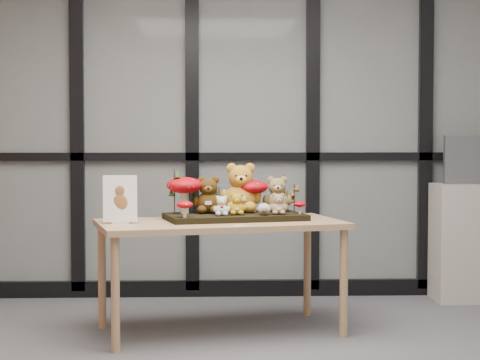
{
  "coord_description": "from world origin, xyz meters",
  "views": [
    {
      "loc": [
        -0.35,
        -4.0,
        1.21
      ],
      "look_at": [
        -0.14,
        1.23,
        0.94
      ],
      "focal_mm": 65.0,
      "sensor_mm": 36.0,
      "label": 1
    }
  ],
  "objects_px": {
    "bear_small_yellow": "(237,203)",
    "mushroom_front_left": "(185,208)",
    "bear_brown_medium": "(208,193)",
    "bear_pooh_yellow": "(241,185)",
    "display_table": "(220,232)",
    "bear_white_bow": "(222,205)",
    "bear_beige_small": "(278,203)",
    "plush_cream_hedgehog": "(264,208)",
    "sign_holder": "(120,201)",
    "bear_tan_back": "(277,192)",
    "diorama_tray": "(235,217)",
    "monitor": "(478,160)",
    "mushroom_front_right": "(300,207)",
    "cabinet": "(478,242)",
    "mushroom_back_right": "(252,194)",
    "mushroom_back_left": "(185,193)"
  },
  "relations": [
    {
      "from": "bear_tan_back",
      "to": "bear_pooh_yellow",
      "type": "bearing_deg",
      "value": 176.38
    },
    {
      "from": "bear_brown_medium",
      "to": "sign_holder",
      "type": "xyz_separation_m",
      "value": [
        -0.52,
        -0.26,
        -0.03
      ]
    },
    {
      "from": "monitor",
      "to": "diorama_tray",
      "type": "bearing_deg",
      "value": -153.14
    },
    {
      "from": "bear_brown_medium",
      "to": "mushroom_front_left",
      "type": "bearing_deg",
      "value": -129.89
    },
    {
      "from": "display_table",
      "to": "bear_tan_back",
      "type": "relative_size",
      "value": 6.49
    },
    {
      "from": "bear_white_bow",
      "to": "bear_beige_small",
      "type": "relative_size",
      "value": 0.92
    },
    {
      "from": "mushroom_back_right",
      "to": "mushroom_back_left",
      "type": "bearing_deg",
      "value": -167.37
    },
    {
      "from": "diorama_tray",
      "to": "bear_tan_back",
      "type": "distance_m",
      "value": 0.35
    },
    {
      "from": "bear_brown_medium",
      "to": "bear_small_yellow",
      "type": "xyz_separation_m",
      "value": [
        0.17,
        -0.12,
        -0.05
      ]
    },
    {
      "from": "bear_small_yellow",
      "to": "monitor",
      "type": "xyz_separation_m",
      "value": [
        1.8,
        0.98,
        0.23
      ]
    },
    {
      "from": "bear_small_yellow",
      "to": "bear_pooh_yellow",
      "type": "bearing_deg",
      "value": 67.31
    },
    {
      "from": "bear_pooh_yellow",
      "to": "mushroom_front_right",
      "type": "bearing_deg",
      "value": -36.82
    },
    {
      "from": "bear_pooh_yellow",
      "to": "mushroom_back_left",
      "type": "bearing_deg",
      "value": -179.86
    },
    {
      "from": "bear_brown_medium",
      "to": "mushroom_front_left",
      "type": "distance_m",
      "value": 0.32
    },
    {
      "from": "display_table",
      "to": "plush_cream_hedgehog",
      "type": "xyz_separation_m",
      "value": [
        0.27,
        -0.01,
        0.14
      ]
    },
    {
      "from": "cabinet",
      "to": "monitor",
      "type": "relative_size",
      "value": 1.71
    },
    {
      "from": "bear_small_yellow",
      "to": "monitor",
      "type": "relative_size",
      "value": 0.3
    },
    {
      "from": "mushroom_front_left",
      "to": "cabinet",
      "type": "relative_size",
      "value": 0.13
    },
    {
      "from": "mushroom_front_left",
      "to": "bear_beige_small",
      "type": "bearing_deg",
      "value": 17.05
    },
    {
      "from": "bear_beige_small",
      "to": "bear_tan_back",
      "type": "bearing_deg",
      "value": 73.88
    },
    {
      "from": "display_table",
      "to": "bear_tan_back",
      "type": "xyz_separation_m",
      "value": [
        0.37,
        0.25,
        0.23
      ]
    },
    {
      "from": "bear_small_yellow",
      "to": "mushroom_front_right",
      "type": "relative_size",
      "value": 1.72
    },
    {
      "from": "bear_brown_medium",
      "to": "sign_holder",
      "type": "distance_m",
      "value": 0.59
    },
    {
      "from": "mushroom_back_right",
      "to": "mushroom_front_left",
      "type": "distance_m",
      "value": 0.56
    },
    {
      "from": "bear_tan_back",
      "to": "mushroom_front_left",
      "type": "relative_size",
      "value": 2.25
    },
    {
      "from": "mushroom_front_left",
      "to": "sign_holder",
      "type": "distance_m",
      "value": 0.39
    },
    {
      "from": "bear_pooh_yellow",
      "to": "display_table",
      "type": "bearing_deg",
      "value": -136.22
    },
    {
      "from": "bear_pooh_yellow",
      "to": "bear_tan_back",
      "type": "relative_size",
      "value": 1.39
    },
    {
      "from": "display_table",
      "to": "bear_small_yellow",
      "type": "height_order",
      "value": "bear_small_yellow"
    },
    {
      "from": "bear_pooh_yellow",
      "to": "plush_cream_hedgehog",
      "type": "distance_m",
      "value": 0.28
    },
    {
      "from": "mushroom_back_right",
      "to": "mushroom_front_right",
      "type": "relative_size",
      "value": 2.59
    },
    {
      "from": "bear_tan_back",
      "to": "mushroom_front_left",
      "type": "distance_m",
      "value": 0.71
    },
    {
      "from": "bear_tan_back",
      "to": "plush_cream_hedgehog",
      "type": "xyz_separation_m",
      "value": [
        -0.1,
        -0.25,
        -0.08
      ]
    },
    {
      "from": "bear_tan_back",
      "to": "mushroom_front_left",
      "type": "height_order",
      "value": "bear_tan_back"
    },
    {
      "from": "bear_brown_medium",
      "to": "monitor",
      "type": "relative_size",
      "value": 0.5
    },
    {
      "from": "monitor",
      "to": "bear_brown_medium",
      "type": "bearing_deg",
      "value": -156.5
    },
    {
      "from": "mushroom_front_right",
      "to": "monitor",
      "type": "bearing_deg",
      "value": 33.78
    },
    {
      "from": "monitor",
      "to": "display_table",
      "type": "bearing_deg",
      "value": -152.4
    },
    {
      "from": "plush_cream_hedgehog",
      "to": "sign_holder",
      "type": "relative_size",
      "value": 0.28
    },
    {
      "from": "mushroom_front_right",
      "to": "mushroom_back_right",
      "type": "bearing_deg",
      "value": 150.09
    },
    {
      "from": "bear_brown_medium",
      "to": "sign_holder",
      "type": "height_order",
      "value": "bear_brown_medium"
    },
    {
      "from": "cabinet",
      "to": "bear_tan_back",
      "type": "bearing_deg",
      "value": -154.64
    },
    {
      "from": "bear_small_yellow",
      "to": "mushroom_front_left",
      "type": "relative_size",
      "value": 1.36
    },
    {
      "from": "bear_white_bow",
      "to": "cabinet",
      "type": "height_order",
      "value": "bear_white_bow"
    },
    {
      "from": "display_table",
      "to": "plush_cream_hedgehog",
      "type": "distance_m",
      "value": 0.3
    },
    {
      "from": "bear_white_bow",
      "to": "diorama_tray",
      "type": "bearing_deg",
      "value": 39.96
    },
    {
      "from": "bear_beige_small",
      "to": "plush_cream_hedgehog",
      "type": "relative_size",
      "value": 1.81
    },
    {
      "from": "diorama_tray",
      "to": "bear_white_bow",
      "type": "distance_m",
      "value": 0.17
    },
    {
      "from": "bear_pooh_yellow",
      "to": "bear_white_bow",
      "type": "bearing_deg",
      "value": -130.59
    },
    {
      "from": "bear_pooh_yellow",
      "to": "diorama_tray",
      "type": "bearing_deg",
      "value": -120.66
    }
  ]
}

